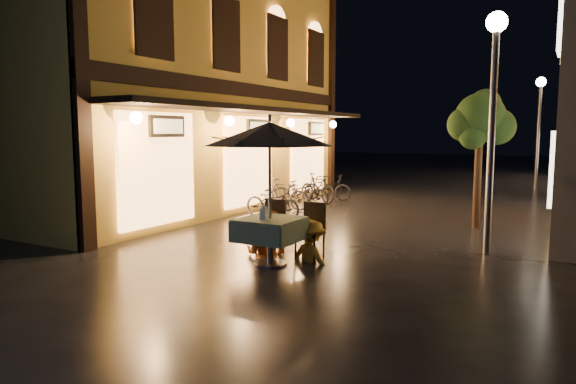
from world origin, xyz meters
The scene contains 17 objects.
ground centered at (0.00, 0.00, 0.00)m, with size 90.00×90.00×0.00m, color black.
west_building centered at (-5.72, 4.00, 3.71)m, with size 5.90×11.40×7.40m.
street_tree centered at (2.41, 4.51, 2.42)m, with size 1.43×1.20×3.15m.
streetlamp_near centered at (3.00, 2.00, 2.92)m, with size 0.36×0.36×4.23m.
streetlamp_far centered at (3.00, 14.00, 2.92)m, with size 0.36×0.36×4.23m.
cafe_table centered at (0.01, -0.57, 0.59)m, with size 0.99×0.99×0.78m.
patio_umbrella centered at (0.01, -0.57, 2.15)m, with size 2.13×2.13×2.46m.
cafe_chair_left centered at (-0.39, 0.17, 0.54)m, with size 0.42×0.42×0.97m.
cafe_chair_right centered at (0.41, 0.17, 0.54)m, with size 0.42×0.42×0.97m.
table_lantern centered at (0.01, -0.75, 0.92)m, with size 0.16×0.16×0.25m.
person_orange centered at (-0.39, -0.05, 0.82)m, with size 0.80×0.62×1.64m, color #CC6724.
person_yellow centered at (0.48, 0.01, 0.68)m, with size 0.88×0.51×1.36m, color gold.
bicycle_0 centered at (-2.32, 3.35, 0.42)m, with size 0.56×1.61×0.85m, color black.
bicycle_1 centered at (-2.83, 4.80, 0.45)m, with size 0.42×1.48×0.89m, color black.
bicycle_2 centered at (-2.58, 5.32, 0.46)m, with size 0.61×1.76×0.92m, color black.
bicycle_3 centered at (-2.65, 6.61, 0.46)m, with size 0.43×1.52×0.91m, color black.
bicycle_4 centered at (-2.64, 7.32, 0.41)m, with size 0.54×1.56×0.82m, color black.
Camera 1 is at (4.32, -7.63, 2.17)m, focal length 32.00 mm.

